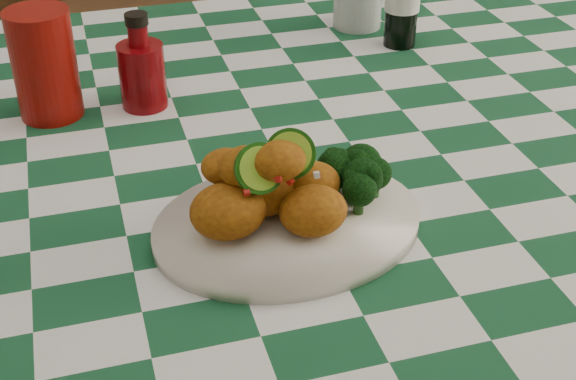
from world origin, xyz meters
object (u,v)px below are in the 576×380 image
object	(u,v)px
dining_table	(266,342)
fried_chicken_pile	(277,182)
red_tumbler	(45,64)
ketchup_bottle	(141,61)
plate	(288,225)
wooden_chair_right	(348,78)

from	to	relation	value
dining_table	fried_chicken_pile	bearing A→B (deg)	-100.42
dining_table	fried_chicken_pile	distance (m)	0.52
red_tumbler	ketchup_bottle	bearing A→B (deg)	-3.97
plate	ketchup_bottle	size ratio (longest dim) A/B	2.21
fried_chicken_pile	wooden_chair_right	world-z (taller)	wooden_chair_right
fried_chicken_pile	ketchup_bottle	world-z (taller)	ketchup_bottle
ketchup_bottle	wooden_chair_right	distance (m)	0.93
red_tumbler	ketchup_bottle	size ratio (longest dim) A/B	1.10
dining_table	wooden_chair_right	world-z (taller)	wooden_chair_right
red_tumbler	ketchup_bottle	world-z (taller)	red_tumbler
plate	red_tumbler	size ratio (longest dim) A/B	2.00
dining_table	ketchup_bottle	xyz separation A→B (m)	(-0.14, 0.12, 0.46)
fried_chicken_pile	wooden_chair_right	bearing A→B (deg)	65.40
ketchup_bottle	fried_chicken_pile	bearing A→B (deg)	-74.38
plate	red_tumbler	distance (m)	0.44
fried_chicken_pile	plate	bearing A→B (deg)	0.00
fried_chicken_pile	wooden_chair_right	distance (m)	1.16
wooden_chair_right	plate	bearing A→B (deg)	-90.50
fried_chicken_pile	ketchup_bottle	bearing A→B (deg)	105.62
plate	dining_table	bearing A→B (deg)	82.43
dining_table	fried_chicken_pile	xyz separation A→B (m)	(-0.04, -0.24, 0.46)
plate	fried_chicken_pile	bearing A→B (deg)	180.00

